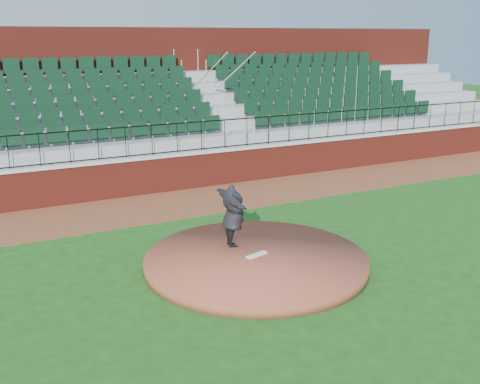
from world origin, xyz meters
The scene contains 10 objects.
ground centered at (0.00, 0.00, 0.00)m, with size 90.00×90.00×0.00m, color #1A4C15.
warning_track centered at (0.00, 5.40, 0.01)m, with size 34.00×3.20×0.01m, color brown.
field_wall centered at (0.00, 7.00, 0.60)m, with size 34.00×0.35×1.20m, color maroon.
wall_cap centered at (0.00, 7.00, 1.25)m, with size 34.00×0.45×0.10m, color #B7B7B7.
wall_railing centered at (0.00, 7.00, 1.80)m, with size 34.00×0.05×1.00m, color black, non-canonical shape.
seating_stands centered at (0.00, 9.72, 2.30)m, with size 34.00×5.10×4.60m, color gray, non-canonical shape.
concourse_wall centered at (0.00, 12.52, 2.75)m, with size 34.00×0.50×5.50m, color maroon.
pitchers_mound centered at (-0.49, -0.24, 0.12)m, with size 5.17×5.17×0.25m, color brown.
pitching_rubber centered at (-0.46, -0.22, 0.27)m, with size 0.57×0.14×0.04m, color white.
pitcher centered at (-0.66, 0.60, 1.03)m, with size 1.91×0.52×1.55m, color black.
Camera 1 is at (-6.50, -10.99, 5.18)m, focal length 42.67 mm.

